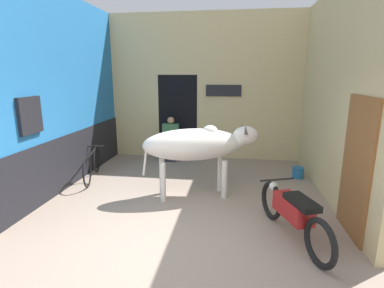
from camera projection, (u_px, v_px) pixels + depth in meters
ground_plane at (168, 250)px, 4.17m from camera, size 30.00×30.00×0.00m
wall_left_shopfront at (65, 95)px, 6.42m from camera, size 0.25×4.84×4.05m
wall_back_with_doorway at (196, 97)px, 8.70m from camera, size 5.36×0.93×4.05m
wall_right_with_door at (337, 96)px, 5.63m from camera, size 0.22×4.84×4.05m
cow at (198, 145)px, 5.83m from camera, size 2.33×1.17×1.45m
motorcycle_near at (293, 212)px, 4.38m from camera, size 0.83×1.89×0.76m
bicycle at (92, 164)px, 6.96m from camera, size 0.56×1.68×0.70m
shopkeeper_seated at (171, 138)px, 8.40m from camera, size 0.46×0.33×1.24m
plastic_stool at (183, 152)px, 8.51m from camera, size 0.29×0.29×0.47m
bucket at (298, 173)px, 7.07m from camera, size 0.26×0.26×0.26m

